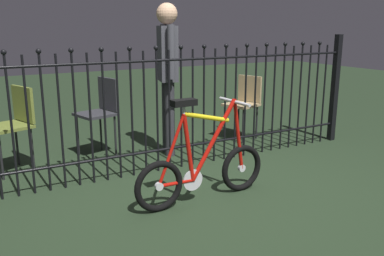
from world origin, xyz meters
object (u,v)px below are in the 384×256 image
(chair_olive, at_px, (14,120))
(chair_charcoal, at_px, (101,108))
(bicycle, at_px, (203,168))
(person_visitor, at_px, (168,66))
(chair_tan, at_px, (245,100))

(chair_olive, bearing_deg, chair_charcoal, 6.44)
(bicycle, relative_size, chair_charcoal, 1.43)
(bicycle, bearing_deg, chair_olive, 129.11)
(person_visitor, bearing_deg, bicycle, -103.76)
(chair_tan, bearing_deg, bicycle, -135.29)
(chair_charcoal, bearing_deg, chair_tan, -6.07)
(chair_tan, bearing_deg, person_visitor, -173.27)
(chair_olive, relative_size, chair_charcoal, 0.98)
(bicycle, height_order, chair_charcoal, bicycle)
(chair_olive, height_order, person_visitor, person_visitor)
(chair_olive, distance_m, chair_charcoal, 0.91)
(bicycle, height_order, chair_tan, bicycle)
(bicycle, height_order, person_visitor, person_visitor)
(bicycle, bearing_deg, person_visitor, 76.24)
(chair_charcoal, distance_m, chair_tan, 1.82)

